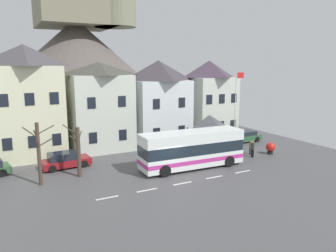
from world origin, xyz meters
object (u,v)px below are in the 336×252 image
at_px(bus_shelter, 209,122).
at_px(bare_tree_01, 78,151).
at_px(parked_car_00, 65,160).
at_px(pedestrian_01, 227,148).
at_px(townhouse_01, 27,102).
at_px(pedestrian_03, 233,146).
at_px(pedestrian_02, 251,146).
at_px(pedestrian_00, 253,148).
at_px(townhouse_04, 208,99).
at_px(flagpole, 236,108).
at_px(townhouse_02, 100,107).
at_px(hilltop_castle, 78,69).
at_px(transit_bus, 192,150).
at_px(townhouse_03, 159,102).
at_px(bare_tree_00, 39,152).
at_px(public_bench, 200,142).
at_px(parked_car_01, 243,136).
at_px(harbour_buoy, 270,148).

distance_m(bus_shelter, bare_tree_01, 14.28).
height_order(parked_car_00, pedestrian_01, pedestrian_01).
bearing_deg(townhouse_01, pedestrian_03, -25.03).
height_order(townhouse_01, bus_shelter, townhouse_01).
bearing_deg(bare_tree_01, pedestrian_02, -4.64).
bearing_deg(townhouse_01, pedestrian_00, -28.80).
bearing_deg(bus_shelter, pedestrian_02, -48.30).
height_order(townhouse_04, flagpole, townhouse_04).
distance_m(townhouse_04, bare_tree_01, 20.17).
distance_m(townhouse_02, pedestrian_00, 16.38).
bearing_deg(pedestrian_02, bus_shelter, 131.70).
height_order(hilltop_castle, transit_bus, hilltop_castle).
bearing_deg(transit_bus, townhouse_03, 82.55).
relative_size(transit_bus, pedestrian_00, 5.81).
distance_m(townhouse_03, bare_tree_00, 16.72).
height_order(pedestrian_00, pedestrian_01, pedestrian_00).
height_order(hilltop_castle, bare_tree_00, hilltop_castle).
xyz_separation_m(townhouse_01, public_bench, (17.22, -4.53, -5.00)).
height_order(townhouse_01, transit_bus, townhouse_01).
xyz_separation_m(flagpole, bare_tree_01, (-15.78, 0.34, -2.63)).
bearing_deg(bare_tree_00, transit_bus, -7.91).
relative_size(townhouse_04, pedestrian_00, 5.85).
xyz_separation_m(parked_car_01, bare_tree_00, (-23.19, -3.94, 1.93)).
distance_m(townhouse_03, harbour_buoy, 13.45).
bearing_deg(parked_car_01, pedestrian_00, 56.38).
bearing_deg(pedestrian_01, bare_tree_01, 178.19).
distance_m(harbour_buoy, bare_tree_01, 19.15).
bearing_deg(harbour_buoy, pedestrian_03, 149.21).
bearing_deg(pedestrian_00, parked_car_01, 57.13).
xyz_separation_m(hilltop_castle, pedestrian_01, (8.93, -25.41, -7.70)).
height_order(townhouse_03, parked_car_01, townhouse_03).
height_order(townhouse_02, flagpole, townhouse_02).
distance_m(townhouse_01, parked_car_00, 7.62).
distance_m(flagpole, bare_tree_01, 16.00).
relative_size(pedestrian_01, flagpole, 0.17).
distance_m(transit_bus, bare_tree_00, 12.59).
bearing_deg(pedestrian_00, bus_shelter, 120.25).
xyz_separation_m(townhouse_04, bus_shelter, (-4.16, -6.21, -1.68)).
bearing_deg(harbour_buoy, pedestrian_01, 157.77).
bearing_deg(townhouse_03, bus_shelter, -64.23).
height_order(townhouse_04, pedestrian_01, townhouse_04).
distance_m(bus_shelter, pedestrian_00, 5.24).
height_order(transit_bus, public_bench, transit_bus).
bearing_deg(flagpole, hilltop_castle, 111.48).
relative_size(transit_bus, pedestrian_01, 6.59).
xyz_separation_m(townhouse_01, pedestrian_00, (19.44, -10.69, -4.53)).
bearing_deg(hilltop_castle, townhouse_03, -72.49).
relative_size(townhouse_01, pedestrian_01, 7.58).
bearing_deg(townhouse_03, bare_tree_01, -144.47).
height_order(public_bench, bare_tree_01, bare_tree_01).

